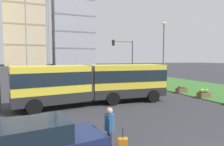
{
  "coord_description": "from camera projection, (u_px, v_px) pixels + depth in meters",
  "views": [
    {
      "loc": [
        -6.54,
        -3.66,
        3.52
      ],
      "look_at": [
        0.34,
        13.0,
        2.2
      ],
      "focal_mm": 31.79,
      "sensor_mm": 36.0,
      "label": 1
    }
  ],
  "objects": [
    {
      "name": "apartment_tower_westcentre",
      "position": [
        25.0,
        18.0,
        99.36
      ],
      "size": [
        18.51,
        17.39,
        48.04
      ],
      "color": "beige",
      "rests_on": "ground"
    },
    {
      "name": "streetlight_median",
      "position": [
        164.0,
        51.0,
        25.8
      ],
      "size": [
        0.7,
        0.28,
        8.22
      ],
      "color": "slate",
      "rests_on": "ground"
    },
    {
      "name": "traffic_light_far_right",
      "position": [
        126.0,
        54.0,
        28.46
      ],
      "size": [
        3.4,
        0.28,
        6.12
      ],
      "color": "#474C51",
      "rests_on": "ground"
    },
    {
      "name": "flower_planter_5",
      "position": [
        159.0,
        84.0,
        23.81
      ],
      "size": [
        1.1,
        0.56,
        0.74
      ],
      "color": "brown",
      "rests_on": "grass_median"
    },
    {
      "name": "transmission_pylon",
      "position": [
        36.0,
        2.0,
        57.26
      ],
      "size": [
        9.0,
        6.24,
        36.56
      ],
      "color": "gray",
      "rests_on": "ground"
    },
    {
      "name": "rolling_suitcase",
      "position": [
        123.0,
        146.0,
        7.29
      ],
      "size": [
        0.42,
        0.35,
        0.97
      ],
      "color": "orange",
      "rests_on": "ground"
    },
    {
      "name": "articulated_bus",
      "position": [
        94.0,
        83.0,
        15.36
      ],
      "size": [
        12.02,
        3.25,
        3.0
      ],
      "color": "yellow",
      "rests_on": "ground"
    },
    {
      "name": "flower_planter_3",
      "position": [
        204.0,
        93.0,
        17.63
      ],
      "size": [
        1.1,
        0.56,
        0.74
      ],
      "color": "brown",
      "rests_on": "grass_median"
    },
    {
      "name": "pedestrian_crossing",
      "position": [
        109.0,
        127.0,
        7.26
      ],
      "size": [
        0.36,
        0.55,
        1.74
      ],
      "color": "black",
      "rests_on": "ground"
    },
    {
      "name": "flower_planter_4",
      "position": [
        182.0,
        89.0,
        20.2
      ],
      "size": [
        1.1,
        0.56,
        0.74
      ],
      "color": "brown",
      "rests_on": "grass_median"
    },
    {
      "name": "apartment_tower_centre",
      "position": [
        73.0,
        26.0,
        109.77
      ],
      "size": [
        21.34,
        15.54,
        42.92
      ],
      "color": "#9EA3AD",
      "rests_on": "ground"
    }
  ]
}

